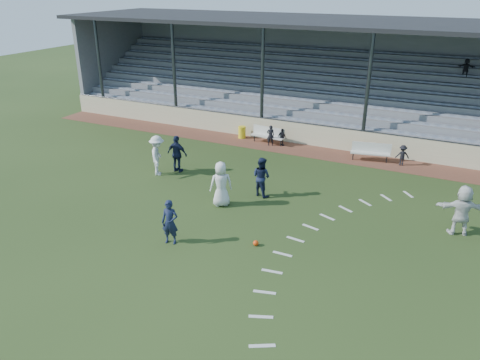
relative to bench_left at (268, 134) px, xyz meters
name	(u,v)px	position (x,y,z in m)	size (l,w,h in m)	color
ground	(211,236)	(2.19, -10.77, -0.58)	(90.00, 90.00, 0.00)	#263917
cinder_track	(302,150)	(2.19, -0.27, -0.57)	(34.00, 2.00, 0.02)	brown
retaining_wall	(309,135)	(2.19, 0.78, 0.02)	(34.00, 0.18, 1.20)	beige
bench_left	(268,134)	(0.00, 0.00, 0.00)	(2.03, 0.62, 0.95)	silver
bench_right	(371,150)	(5.91, -0.29, 0.00)	(2.04, 0.84, 0.95)	silver
trash_bin	(242,132)	(-1.77, 0.21, -0.21)	(0.44, 0.44, 0.71)	yellow
football	(256,243)	(3.97, -10.66, -0.48)	(0.20, 0.20, 0.20)	#EC420D
player_white_lead	(221,184)	(1.33, -8.29, 0.38)	(0.94, 0.61, 1.93)	silver
player_navy_lead	(170,222)	(1.13, -11.80, 0.25)	(0.61, 0.40, 1.67)	#141C39
player_navy_mid	(261,177)	(2.45, -6.67, 0.30)	(0.86, 0.67, 1.76)	#141C39
player_white_wing	(158,155)	(-3.00, -6.65, 0.40)	(1.27, 0.73, 1.96)	silver
player_navy_wing	(177,154)	(-2.35, -5.93, 0.34)	(1.08, 0.45, 1.84)	#141C39
player_white_back	(462,210)	(10.44, -6.56, 0.39)	(1.81, 0.58, 1.95)	silver
sub_left_near	(271,135)	(0.28, -0.32, 0.03)	(0.43, 0.28, 1.19)	black
sub_left_far	(282,137)	(0.89, -0.07, -0.07)	(0.58, 0.24, 1.00)	black
sub_right	(402,155)	(7.49, -0.26, -0.03)	(0.69, 0.40, 1.07)	black
grandstand	(333,91)	(2.20, 5.49, 1.62)	(34.60, 9.00, 6.61)	gray
penalty_arc	(318,263)	(6.31, -10.77, -0.58)	(3.89, 14.63, 0.01)	silver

